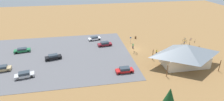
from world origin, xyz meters
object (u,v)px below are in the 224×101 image
object	(u,v)px
car_white_front_row	(94,38)
car_black_inner_stall	(53,57)
visitor_at_bikes	(133,46)
bicycle_white_edge_north	(195,41)
car_tan_far_end	(2,69)
bicycle_teal_mid_cluster	(185,39)
bicycle_purple_lone_west	(191,39)
car_red_second_row	(125,70)
bicycle_yellow_back_row	(185,41)
lot_sign	(131,39)
visitor_near_lot	(156,52)
car_green_end_stall	(22,50)
bicycle_blue_front_row	(184,43)
bicycle_black_yard_center	(135,53)
bicycle_silver_trailside	(182,44)
trash_bin	(136,37)
bicycle_orange_lone_east	(190,44)
car_maroon_back_corner	(105,44)
car_silver_by_curb	(24,75)
bike_pavilion	(185,53)

from	to	relation	value
car_white_front_row	car_black_inner_stall	bearing A→B (deg)	45.06
visitor_at_bikes	bicycle_white_edge_north	bearing A→B (deg)	-176.63
bicycle_white_edge_north	car_tan_far_end	bearing A→B (deg)	8.87
car_white_front_row	visitor_at_bikes	world-z (taller)	visitor_at_bikes
bicycle_teal_mid_cluster	car_white_front_row	xyz separation A→B (m)	(32.41, -5.69, 0.33)
bicycle_purple_lone_west	car_red_second_row	bearing A→B (deg)	31.17
bicycle_white_edge_north	car_black_inner_stall	world-z (taller)	car_black_inner_stall
bicycle_teal_mid_cluster	visitor_at_bikes	bearing A→B (deg)	10.65
car_white_front_row	bicycle_yellow_back_row	bearing A→B (deg)	166.54
bicycle_white_edge_north	bicycle_yellow_back_row	world-z (taller)	bicycle_white_edge_north
lot_sign	visitor_near_lot	world-z (taller)	lot_sign
car_green_end_stall	bicycle_blue_front_row	bearing A→B (deg)	177.08
bicycle_black_yard_center	bicycle_teal_mid_cluster	world-z (taller)	bicycle_black_yard_center
car_tan_far_end	car_white_front_row	world-z (taller)	car_tan_far_end
bicycle_blue_front_row	bicycle_silver_trailside	xyz separation A→B (m)	(1.46, 0.99, -0.01)
bicycle_blue_front_row	lot_sign	bearing A→B (deg)	-13.08
car_black_inner_stall	bicycle_teal_mid_cluster	bearing A→B (deg)	-170.73
trash_bin	bicycle_orange_lone_east	distance (m)	18.66
lot_sign	bicycle_orange_lone_east	bearing A→B (deg)	163.87
bicycle_teal_mid_cluster	car_green_end_stall	world-z (taller)	car_green_end_stall
car_black_inner_stall	car_maroon_back_corner	xyz separation A→B (m)	(-15.97, -7.10, -0.01)
car_silver_by_curb	visitor_near_lot	xyz separation A→B (m)	(-36.20, -6.31, 0.21)
bicycle_silver_trailside	car_silver_by_curb	size ratio (longest dim) A/B	0.31
trash_bin	car_tan_far_end	bearing A→B (deg)	22.11
car_tan_far_end	car_silver_by_curb	world-z (taller)	car_silver_by_curb
bike_pavilion	car_green_end_stall	world-z (taller)	bike_pavilion
bicycle_white_edge_north	car_red_second_row	size ratio (longest dim) A/B	0.31
car_maroon_back_corner	bike_pavilion	bearing A→B (deg)	138.45
bicycle_silver_trailside	car_red_second_row	size ratio (longest dim) A/B	0.32
bicycle_blue_front_row	car_red_second_row	xyz separation A→B (m)	(24.89, 14.82, 0.38)
car_black_inner_stall	visitor_at_bikes	size ratio (longest dim) A/B	2.63
bicycle_yellow_back_row	car_silver_by_curb	xyz separation A→B (m)	(50.25, 14.31, 0.40)
lot_sign	car_maroon_back_corner	xyz separation A→B (m)	(9.22, 1.16, -0.66)
bicycle_yellow_back_row	car_red_second_row	xyz separation A→B (m)	(26.02, 16.38, 0.38)
bicycle_silver_trailside	visitor_at_bikes	size ratio (longest dim) A/B	0.79
bike_pavilion	car_silver_by_curb	distance (m)	41.06
bicycle_teal_mid_cluster	visitor_near_lot	bearing A→B (deg)	32.93
bike_pavilion	bicycle_blue_front_row	world-z (taller)	bike_pavilion
trash_bin	car_black_inner_stall	world-z (taller)	car_black_inner_stall
trash_bin	bicycle_orange_lone_east	bearing A→B (deg)	150.43
bicycle_teal_mid_cluster	car_white_front_row	distance (m)	32.91
car_silver_by_curb	visitor_near_lot	bearing A→B (deg)	-170.11
bicycle_purple_lone_west	car_green_end_stall	world-z (taller)	car_green_end_stall
bicycle_purple_lone_west	visitor_near_lot	bearing A→B (deg)	28.29
bicycle_purple_lone_west	bicycle_teal_mid_cluster	distance (m)	1.96
lot_sign	car_maroon_back_corner	bearing A→B (deg)	7.14
visitor_near_lot	bicycle_black_yard_center	bearing A→B (deg)	-13.81
car_maroon_back_corner	visitor_near_lot	size ratio (longest dim) A/B	2.65
bike_pavilion	bicycle_purple_lone_west	world-z (taller)	bike_pavilion
car_green_end_stall	trash_bin	bearing A→B (deg)	-172.34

